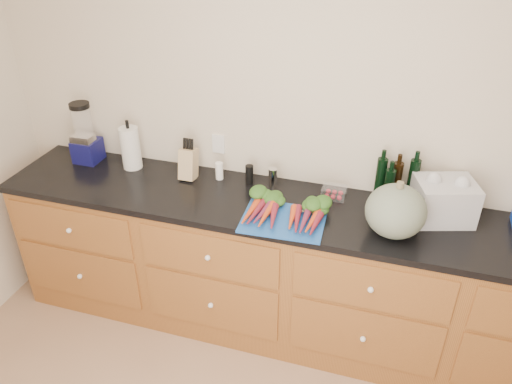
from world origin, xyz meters
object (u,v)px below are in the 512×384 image
(carrots, at_px, (286,210))
(squash, at_px, (396,211))
(knife_block, at_px, (188,164))
(blender_appliance, at_px, (85,136))
(cutting_board, at_px, (283,220))
(paper_towel, at_px, (131,148))
(tomato_box, at_px, (334,192))

(carrots, height_order, squash, squash)
(knife_block, bearing_deg, blender_appliance, 178.60)
(cutting_board, distance_m, squash, 0.59)
(cutting_board, height_order, paper_towel, paper_towel)
(blender_appliance, xyz_separation_m, paper_towel, (0.32, 0.00, -0.04))
(carrots, distance_m, blender_appliance, 1.44)
(paper_towel, bearing_deg, blender_appliance, -179.62)
(squash, distance_m, tomato_box, 0.46)
(carrots, distance_m, paper_towel, 1.12)
(cutting_board, xyz_separation_m, squash, (0.57, 0.05, 0.13))
(paper_towel, xyz_separation_m, tomato_box, (1.31, 0.01, -0.11))
(carrots, bearing_deg, tomato_box, 51.64)
(cutting_board, height_order, tomato_box, tomato_box)
(squash, relative_size, paper_towel, 1.13)
(paper_towel, distance_m, tomato_box, 1.31)
(paper_towel, height_order, knife_block, paper_towel)
(knife_block, distance_m, tomato_box, 0.91)
(cutting_board, height_order, blender_appliance, blender_appliance)
(squash, bearing_deg, paper_towel, 170.92)
(carrots, distance_m, squash, 0.58)
(knife_block, bearing_deg, paper_towel, 177.17)
(blender_appliance, distance_m, paper_towel, 0.33)
(cutting_board, bearing_deg, paper_towel, 163.61)
(paper_towel, bearing_deg, squash, -9.08)
(cutting_board, xyz_separation_m, paper_towel, (-1.09, 0.32, 0.13))
(cutting_board, relative_size, knife_block, 2.33)
(knife_block, bearing_deg, cutting_board, -23.71)
(carrots, height_order, knife_block, knife_block)
(paper_towel, xyz_separation_m, knife_block, (0.40, -0.02, -0.04))
(paper_towel, height_order, tomato_box, paper_towel)
(carrots, relative_size, knife_block, 2.37)
(cutting_board, bearing_deg, blender_appliance, 167.32)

